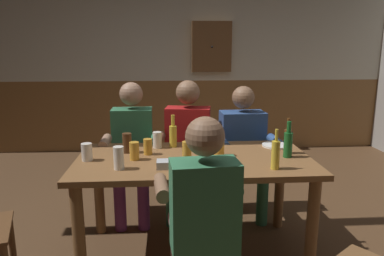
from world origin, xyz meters
The scene contains 24 objects.
ground_plane centered at (0.00, 0.00, 0.00)m, with size 7.22×7.22×0.00m, color #4C331E.
back_wall_upper centered at (0.00, 2.81, 1.83)m, with size 6.01×0.12×1.57m, color beige.
back_wall_wainscot centered at (0.00, 2.81, 0.52)m, with size 6.01×0.12×1.04m, color brown.
dining_table centered at (0.00, -0.06, 0.64)m, with size 1.68×0.87×0.75m.
person_0 centered at (-0.50, 0.59, 0.67)m, with size 0.50×0.51×1.22m.
person_1 centered at (-0.01, 0.60, 0.68)m, with size 0.58×0.56×1.24m.
person_2 centered at (0.51, 0.60, 0.66)m, with size 0.55×0.54×1.18m.
person_3 centered at (-0.01, -0.71, 0.65)m, with size 0.52×0.55×1.19m.
table_candle centered at (0.10, 0.00, 0.79)m, with size 0.04×0.04×0.08m, color #F9E08C.
condiment_caddy centered at (-0.19, -0.28, 0.78)m, with size 0.14×0.10×0.05m, color #B2B7BC.
plate_0 centered at (0.68, 0.19, 0.76)m, with size 0.22×0.22×0.01m, color white.
bottle_0 centered at (0.51, -0.35, 0.85)m, with size 0.05×0.05×0.27m.
bottle_1 centered at (0.70, -0.01, 0.85)m, with size 0.06×0.06×0.27m.
bottle_2 centered at (0.67, -0.10, 0.85)m, with size 0.06×0.06×0.26m.
bottle_3 centered at (-0.14, 0.23, 0.85)m, with size 0.06×0.06×0.26m.
pint_glass_0 centered at (-0.06, -0.20, 0.83)m, with size 0.06×0.06×0.16m, color gold.
pint_glass_1 centered at (-0.33, 0.04, 0.81)m, with size 0.06×0.06×0.12m, color gold.
pint_glass_2 centered at (-0.51, -0.28, 0.83)m, with size 0.07×0.07×0.15m, color white.
pint_glass_3 centered at (0.19, -0.03, 0.82)m, with size 0.08×0.08×0.14m, color gold.
pint_glass_4 centered at (-0.75, -0.08, 0.81)m, with size 0.07×0.07×0.12m, color white.
pint_glass_5 centered at (-0.49, 0.10, 0.83)m, with size 0.07×0.07×0.15m, color #4C2D19.
pint_glass_6 centered at (-0.27, 0.21, 0.81)m, with size 0.07×0.07×0.13m, color white.
pint_glass_7 centered at (-0.42, -0.09, 0.81)m, with size 0.07×0.07×0.13m, color gold.
wall_dart_cabinet centered at (0.46, 2.68, 1.52)m, with size 0.56×0.15×0.70m.
Camera 1 is at (-0.19, -2.55, 1.53)m, focal length 33.87 mm.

